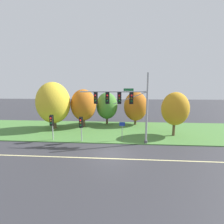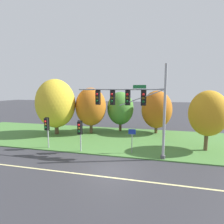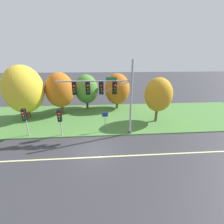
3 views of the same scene
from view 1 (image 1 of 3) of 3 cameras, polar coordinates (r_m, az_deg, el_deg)
The scene contains 12 objects.
ground_plane at distance 15.45m, azimuth -0.56°, elevation -15.37°, with size 160.00×160.00×0.00m, color #333338.
lane_stripe at distance 14.36m, azimuth -0.96°, elevation -17.31°, with size 36.00×0.16×0.01m, color beige.
grass_verge at distance 23.19m, azimuth 1.10°, elevation -6.93°, with size 48.00×11.50×0.10m, color #477A38.
traffic_signal_mast at distance 16.97m, azimuth 4.92°, elevation 3.75°, with size 7.79×0.49×7.98m.
pedestrian_signal_near_kerb at distance 17.96m, azimuth -11.78°, elevation -4.47°, with size 0.46×0.55×3.01m.
pedestrian_signal_further_along at distance 19.45m, azimuth -22.04°, elevation -3.57°, with size 0.46×0.55×3.14m.
route_sign_post at distance 18.26m, azimuth 3.87°, elevation -6.24°, with size 0.67×0.08×2.32m.
tree_nearest_road at distance 25.05m, azimuth -21.39°, elevation 3.26°, with size 5.11×5.11×7.29m.
tree_left_of_mast at distance 25.16m, azimuth -10.83°, elevation 2.62°, with size 4.12×4.12×6.19m.
tree_behind_signpost at distance 26.71m, azimuth -1.95°, elevation 2.37°, with size 3.77×3.77×5.62m.
tree_mid_verge at distance 26.31m, azimuth 8.97°, elevation 2.16°, with size 4.05×4.05×5.78m.
tree_tall_centre at distance 21.39m, azimuth 22.88°, elevation 1.12°, with size 3.50×3.50×5.83m.
Camera 1 is at (1.15, -14.06, 6.31)m, focal length 24.00 mm.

